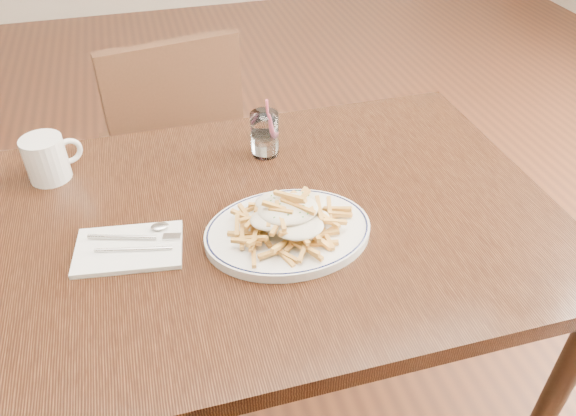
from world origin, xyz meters
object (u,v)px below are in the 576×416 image
object	(u,v)px
table	(264,244)
water_glass	(265,136)
fries_plate	(288,232)
loaded_fries	(288,214)
chair_far	(174,143)
coffee_mug	(47,158)

from	to	relation	value
table	water_glass	distance (m)	0.26
fries_plate	water_glass	xyz separation A→B (m)	(0.03, 0.30, 0.03)
table	loaded_fries	world-z (taller)	loaded_fries
fries_plate	water_glass	world-z (taller)	water_glass
chair_far	water_glass	distance (m)	0.63
chair_far	coffee_mug	bearing A→B (deg)	-120.78
loaded_fries	coffee_mug	xyz separation A→B (m)	(-0.45, 0.33, -0.01)
table	fries_plate	xyz separation A→B (m)	(0.03, -0.07, 0.09)
fries_plate	loaded_fries	size ratio (longest dim) A/B	1.35
chair_far	water_glass	xyz separation A→B (m)	(0.19, -0.52, 0.30)
fries_plate	coffee_mug	bearing A→B (deg)	143.66
coffee_mug	fries_plate	bearing A→B (deg)	-36.34
coffee_mug	table	bearing A→B (deg)	-31.44
chair_far	water_glass	bearing A→B (deg)	-70.19
chair_far	fries_plate	size ratio (longest dim) A/B	2.55
table	fries_plate	distance (m)	0.12
chair_far	coffee_mug	xyz separation A→B (m)	(-0.29, -0.49, 0.30)
loaded_fries	water_glass	xyz separation A→B (m)	(0.03, 0.30, -0.01)
table	chair_far	xyz separation A→B (m)	(-0.13, 0.74, -0.18)
table	loaded_fries	xyz separation A→B (m)	(0.03, -0.07, 0.13)
table	fries_plate	bearing A→B (deg)	-67.47
loaded_fries	table	bearing A→B (deg)	112.53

